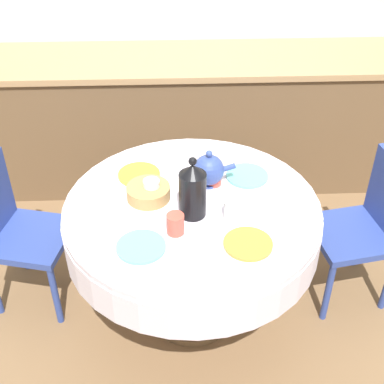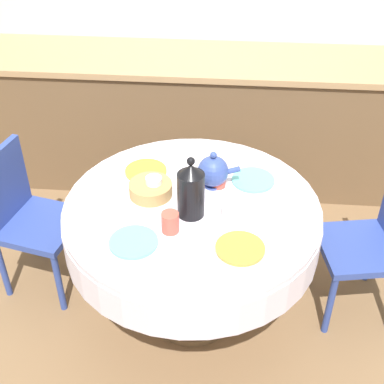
{
  "view_description": "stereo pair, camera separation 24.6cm",
  "coord_description": "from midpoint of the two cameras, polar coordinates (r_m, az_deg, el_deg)",
  "views": [
    {
      "loc": [
        -0.08,
        -1.97,
        2.33
      ],
      "look_at": [
        0.0,
        0.0,
        0.85
      ],
      "focal_mm": 50.0,
      "sensor_mm": 36.0,
      "label": 1
    },
    {
      "loc": [
        0.17,
        -1.96,
        2.33
      ],
      "look_at": [
        0.0,
        0.0,
        0.85
      ],
      "focal_mm": 50.0,
      "sensor_mm": 36.0,
      "label": 2
    }
  ],
  "objects": [
    {
      "name": "chair_right",
      "position": [
        3.02,
        -20.53,
        -3.69
      ],
      "size": [
        0.48,
        0.48,
        0.86
      ],
      "rotation": [
        0.0,
        0.0,
        -1.8
      ],
      "color": "#2D428E",
      "rests_on": "ground_plane"
    },
    {
      "name": "plate_near_left",
      "position": [
        2.3,
        -8.53,
        -5.93
      ],
      "size": [
        0.21,
        0.21,
        0.01
      ],
      "primitive_type": "cylinder",
      "color": "#60BCB7",
      "rests_on": "dining_table"
    },
    {
      "name": "plate_far_right",
      "position": [
        2.69,
        3.31,
        1.65
      ],
      "size": [
        0.21,
        0.21,
        0.01
      ],
      "primitive_type": "cylinder",
      "color": "#60BCB7",
      "rests_on": "dining_table"
    },
    {
      "name": "teapot",
      "position": [
        2.59,
        -0.89,
        2.28
      ],
      "size": [
        0.21,
        0.15,
        0.2
      ],
      "color": "#33478E",
      "rests_on": "dining_table"
    },
    {
      "name": "bread_basket",
      "position": [
        2.55,
        -7.43,
        -0.13
      ],
      "size": [
        0.21,
        0.21,
        0.06
      ],
      "primitive_type": "cylinder",
      "color": "#AD844C",
      "rests_on": "dining_table"
    },
    {
      "name": "coffee_carafe",
      "position": [
        2.38,
        -2.8,
        0.06
      ],
      "size": [
        0.12,
        0.12,
        0.31
      ],
      "color": "black",
      "rests_on": "dining_table"
    },
    {
      "name": "dining_table",
      "position": [
        2.59,
        -2.72,
        -3.78
      ],
      "size": [
        1.22,
        1.22,
        0.77
      ],
      "color": "brown",
      "rests_on": "ground_plane"
    },
    {
      "name": "chair_left",
      "position": [
        2.96,
        15.8,
        -3.42
      ],
      "size": [
        0.47,
        0.47,
        0.86
      ],
      "rotation": [
        0.0,
        0.0,
        -4.53
      ],
      "color": "#2D428E",
      "rests_on": "ground_plane"
    },
    {
      "name": "plate_near_right",
      "position": [
        2.29,
        2.95,
        -5.67
      ],
      "size": [
        0.21,
        0.21,
        0.01
      ],
      "primitive_type": "cylinder",
      "color": "orange",
      "rests_on": "dining_table"
    },
    {
      "name": "cup_near_left",
      "position": [
        2.33,
        -4.8,
        -3.53
      ],
      "size": [
        0.08,
        0.08,
        0.1
      ],
      "primitive_type": "cylinder",
      "color": "#CC4C3D",
      "rests_on": "dining_table"
    },
    {
      "name": "kitchen_counter",
      "position": [
        3.83,
        -2.69,
        7.69
      ],
      "size": [
        3.24,
        0.64,
        0.93
      ],
      "color": "brown",
      "rests_on": "ground_plane"
    },
    {
      "name": "cup_far_right",
      "position": [
        2.61,
        -0.37,
        1.62
      ],
      "size": [
        0.08,
        0.08,
        0.1
      ],
      "primitive_type": "cylinder",
      "color": "#CC4C3D",
      "rests_on": "dining_table"
    },
    {
      "name": "cup_far_left",
      "position": [
        2.55,
        -7.08,
        0.24
      ],
      "size": [
        0.08,
        0.08,
        0.1
      ],
      "primitive_type": "cylinder",
      "color": "white",
      "rests_on": "dining_table"
    },
    {
      "name": "plate_far_left",
      "position": [
        2.72,
        -8.26,
        1.77
      ],
      "size": [
        0.21,
        0.21,
        0.01
      ],
      "primitive_type": "cylinder",
      "color": "yellow",
      "rests_on": "dining_table"
    },
    {
      "name": "cup_near_right",
      "position": [
        2.4,
        1.42,
        -2.0
      ],
      "size": [
        0.08,
        0.08,
        0.1
      ],
      "primitive_type": "cylinder",
      "color": "white",
      "rests_on": "dining_table"
    },
    {
      "name": "ground_plane",
      "position": [
        3.05,
        -2.37,
        -13.04
      ],
      "size": [
        12.0,
        12.0,
        0.0
      ],
      "primitive_type": "plane",
      "color": "brown"
    }
  ]
}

